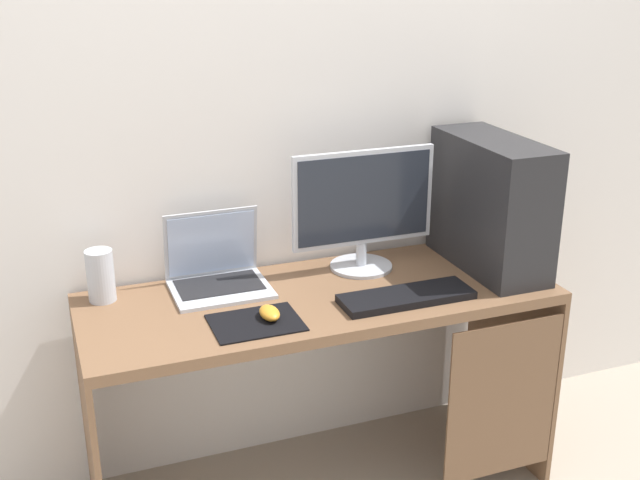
{
  "coord_description": "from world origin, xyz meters",
  "views": [
    {
      "loc": [
        -0.8,
        -2.13,
        1.76
      ],
      "look_at": [
        0.0,
        0.0,
        0.91
      ],
      "focal_mm": 44.34,
      "sensor_mm": 36.0,
      "label": 1
    }
  ],
  "objects_px": {
    "pc_tower": "(491,204)",
    "monitor": "(363,209)",
    "laptop": "(217,273)",
    "keyboard": "(406,297)",
    "mouse_left": "(269,313)",
    "speaker": "(101,276)"
  },
  "relations": [
    {
      "from": "pc_tower",
      "to": "monitor",
      "type": "relative_size",
      "value": 1.01
    },
    {
      "from": "laptop",
      "to": "keyboard",
      "type": "distance_m",
      "value": 0.61
    },
    {
      "from": "monitor",
      "to": "keyboard",
      "type": "relative_size",
      "value": 1.17
    },
    {
      "from": "keyboard",
      "to": "mouse_left",
      "type": "bearing_deg",
      "value": 177.37
    },
    {
      "from": "pc_tower",
      "to": "monitor",
      "type": "bearing_deg",
      "value": 163.47
    },
    {
      "from": "monitor",
      "to": "keyboard",
      "type": "xyz_separation_m",
      "value": [
        0.03,
        -0.28,
        -0.2
      ]
    },
    {
      "from": "keyboard",
      "to": "pc_tower",
      "type": "bearing_deg",
      "value": 22.75
    },
    {
      "from": "monitor",
      "to": "pc_tower",
      "type": "bearing_deg",
      "value": -16.53
    },
    {
      "from": "monitor",
      "to": "speaker",
      "type": "height_order",
      "value": "monitor"
    },
    {
      "from": "speaker",
      "to": "keyboard",
      "type": "bearing_deg",
      "value": -20.73
    },
    {
      "from": "laptop",
      "to": "pc_tower",
      "type": "bearing_deg",
      "value": -9.29
    },
    {
      "from": "pc_tower",
      "to": "laptop",
      "type": "bearing_deg",
      "value": 170.71
    },
    {
      "from": "laptop",
      "to": "keyboard",
      "type": "height_order",
      "value": "laptop"
    },
    {
      "from": "laptop",
      "to": "keyboard",
      "type": "xyz_separation_m",
      "value": [
        0.52,
        -0.31,
        -0.04
      ]
    },
    {
      "from": "pc_tower",
      "to": "laptop",
      "type": "height_order",
      "value": "pc_tower"
    },
    {
      "from": "pc_tower",
      "to": "mouse_left",
      "type": "height_order",
      "value": "pc_tower"
    },
    {
      "from": "monitor",
      "to": "speaker",
      "type": "distance_m",
      "value": 0.86
    },
    {
      "from": "pc_tower",
      "to": "laptop",
      "type": "relative_size",
      "value": 1.62
    },
    {
      "from": "speaker",
      "to": "keyboard",
      "type": "height_order",
      "value": "speaker"
    },
    {
      "from": "pc_tower",
      "to": "mouse_left",
      "type": "bearing_deg",
      "value": -170.23
    },
    {
      "from": "monitor",
      "to": "laptop",
      "type": "bearing_deg",
      "value": 176.98
    },
    {
      "from": "laptop",
      "to": "speaker",
      "type": "relative_size",
      "value": 1.86
    }
  ]
}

